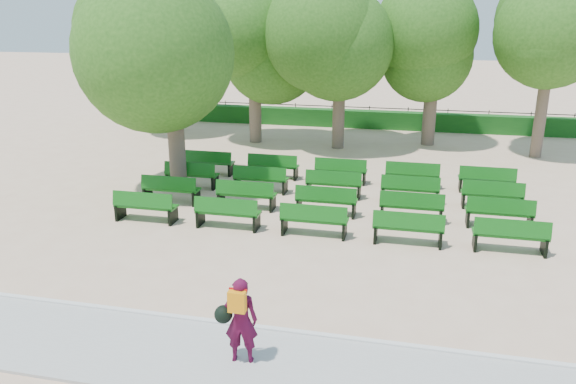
# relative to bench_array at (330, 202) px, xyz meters

# --- Properties ---
(ground) EXTENTS (120.00, 120.00, 0.00)m
(ground) POSITION_rel_bench_array_xyz_m (-0.95, -1.31, -0.09)
(ground) COLOR #CEA888
(paving) EXTENTS (30.00, 2.20, 0.06)m
(paving) POSITION_rel_bench_array_xyz_m (-0.95, -8.71, -0.06)
(paving) COLOR #AAAAA6
(paving) RESTS_ON ground
(curb) EXTENTS (30.00, 0.12, 0.10)m
(curb) POSITION_rel_bench_array_xyz_m (-0.95, -7.56, -0.04)
(curb) COLOR silver
(curb) RESTS_ON ground
(hedge) EXTENTS (26.00, 0.70, 0.90)m
(hedge) POSITION_rel_bench_array_xyz_m (-0.95, 12.69, 0.36)
(hedge) COLOR #155016
(hedge) RESTS_ON ground
(fence) EXTENTS (26.00, 0.10, 1.02)m
(fence) POSITION_rel_bench_array_xyz_m (-0.95, 13.09, -0.09)
(fence) COLOR black
(fence) RESTS_ON ground
(tree_line) EXTENTS (21.80, 6.80, 7.04)m
(tree_line) POSITION_rel_bench_array_xyz_m (-0.95, 8.69, -0.09)
(tree_line) COLOR #2F631A
(tree_line) RESTS_ON ground
(bench_array) EXTENTS (1.87, 0.71, 1.15)m
(bench_array) POSITION_rel_bench_array_xyz_m (0.00, 0.00, 0.00)
(bench_array) COLOR #0F5A12
(bench_array) RESTS_ON ground
(tree_among) EXTENTS (4.92, 4.92, 6.87)m
(tree_among) POSITION_rel_bench_array_xyz_m (-5.32, 0.51, 4.54)
(tree_among) COLOR brown
(tree_among) RESTS_ON ground
(person) EXTENTS (0.76, 0.48, 1.57)m
(person) POSITION_rel_bench_array_xyz_m (-0.21, -8.64, 0.78)
(person) COLOR #440925
(person) RESTS_ON ground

